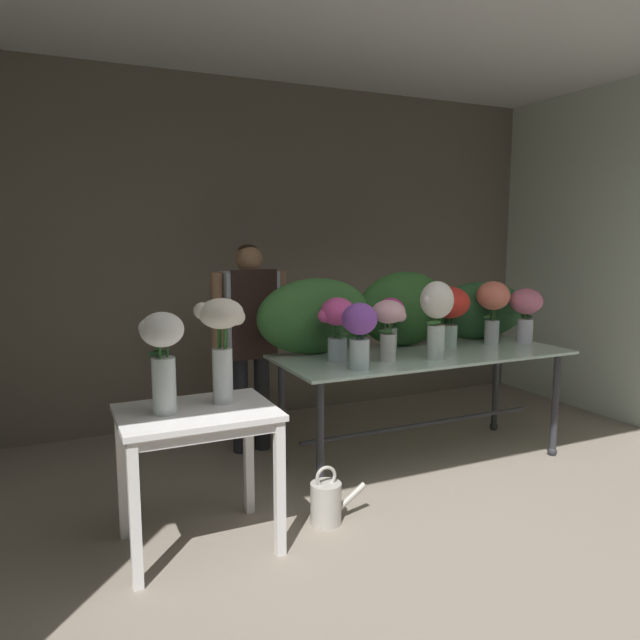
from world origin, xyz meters
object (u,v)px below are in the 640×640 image
(vase_magenta_ranunculus, at_px, (391,318))
(vase_blush_anemones, at_px, (389,322))
(vase_fuchsia_snapdragons, at_px, (337,322))
(vase_cream_lisianthus_tall, at_px, (222,335))
(display_table_glass, at_px, (423,369))
(vase_violet_carnations, at_px, (359,329))
(vase_ivory_dahlias, at_px, (437,311))
(watering_can, at_px, (327,502))
(side_table_white, at_px, (197,428))
(vase_white_roses_tall, at_px, (162,353))
(vase_rosy_peonies, at_px, (526,308))
(vase_coral_tulips, at_px, (493,303))
(florist, at_px, (250,326))
(vase_scarlet_stock, at_px, (449,308))

(vase_magenta_ranunculus, xyz_separation_m, vase_blush_anemones, (-0.18, -0.26, 0.02))
(vase_fuchsia_snapdragons, relative_size, vase_cream_lisianthus_tall, 0.75)
(display_table_glass, height_order, vase_blush_anemones, vase_blush_anemones)
(display_table_glass, bearing_deg, vase_fuchsia_snapdragons, 178.33)
(vase_violet_carnations, xyz_separation_m, vase_ivory_dahlias, (0.62, 0.05, 0.07))
(vase_blush_anemones, height_order, watering_can, vase_blush_anemones)
(watering_can, bearing_deg, display_table_glass, 28.60)
(side_table_white, relative_size, vase_fuchsia_snapdragons, 1.86)
(vase_fuchsia_snapdragons, relative_size, watering_can, 1.22)
(vase_violet_carnations, xyz_separation_m, vase_fuchsia_snapdragons, (-0.01, 0.29, 0.01))
(display_table_glass, distance_m, vase_white_roses_tall, 2.02)
(vase_rosy_peonies, xyz_separation_m, vase_cream_lisianthus_tall, (-2.57, -0.48, 0.05))
(vase_fuchsia_snapdragons, height_order, vase_cream_lisianthus_tall, vase_cream_lisianthus_tall)
(vase_magenta_ranunculus, xyz_separation_m, vase_white_roses_tall, (-1.73, -0.64, 0.00))
(vase_ivory_dahlias, bearing_deg, display_table_glass, 77.09)
(vase_magenta_ranunculus, height_order, vase_violet_carnations, vase_violet_carnations)
(vase_magenta_ranunculus, height_order, vase_coral_tulips, vase_coral_tulips)
(vase_coral_tulips, relative_size, vase_violet_carnations, 1.15)
(vase_fuchsia_snapdragons, bearing_deg, display_table_glass, -1.67)
(side_table_white, xyz_separation_m, florist, (0.70, 1.24, 0.32))
(vase_white_roses_tall, height_order, vase_cream_lisianthus_tall, vase_cream_lisianthus_tall)
(vase_coral_tulips, bearing_deg, vase_ivory_dahlias, -158.57)
(vase_blush_anemones, distance_m, vase_white_roses_tall, 1.60)
(vase_violet_carnations, distance_m, watering_can, 1.05)
(vase_magenta_ranunculus, xyz_separation_m, vase_cream_lisianthus_tall, (-1.40, -0.58, 0.07))
(florist, relative_size, vase_scarlet_stock, 3.44)
(vase_scarlet_stock, bearing_deg, vase_ivory_dahlias, -137.25)
(vase_coral_tulips, height_order, vase_blush_anemones, vase_coral_tulips)
(vase_rosy_peonies, distance_m, vase_blush_anemones, 1.35)
(side_table_white, height_order, vase_white_roses_tall, vase_white_roses_tall)
(vase_violet_carnations, xyz_separation_m, vase_scarlet_stock, (0.96, 0.37, 0.04))
(vase_scarlet_stock, bearing_deg, vase_fuchsia_snapdragons, -175.16)
(vase_blush_anemones, bearing_deg, vase_rosy_peonies, 6.59)
(vase_violet_carnations, height_order, vase_blush_anemones, vase_violet_carnations)
(display_table_glass, relative_size, watering_can, 6.05)
(vase_rosy_peonies, distance_m, vase_ivory_dahlias, 1.05)
(vase_rosy_peonies, bearing_deg, vase_magenta_ranunculus, 174.94)
(vase_rosy_peonies, distance_m, vase_cream_lisianthus_tall, 2.62)
(vase_rosy_peonies, bearing_deg, watering_can, -163.46)
(florist, relative_size, vase_rosy_peonies, 3.71)
(vase_white_roses_tall, bearing_deg, florist, 55.14)
(vase_ivory_dahlias, distance_m, vase_cream_lisianthus_tall, 1.57)
(vase_blush_anemones, bearing_deg, vase_violet_carnations, -154.54)
(vase_blush_anemones, relative_size, vase_white_roses_tall, 0.79)
(display_table_glass, xyz_separation_m, vase_rosy_peonies, (0.98, 0.03, 0.39))
(vase_white_roses_tall, distance_m, vase_cream_lisianthus_tall, 0.33)
(side_table_white, bearing_deg, vase_fuchsia_snapdragons, 26.18)
(vase_coral_tulips, height_order, vase_scarlet_stock, vase_coral_tulips)
(vase_ivory_dahlias, bearing_deg, vase_scarlet_stock, 42.75)
(vase_white_roses_tall, bearing_deg, vase_rosy_peonies, 10.56)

